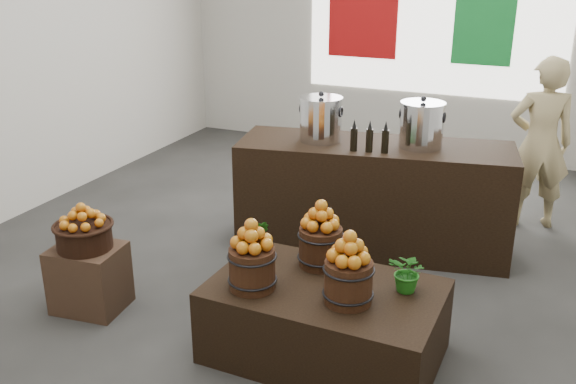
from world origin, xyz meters
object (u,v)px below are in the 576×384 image
at_px(crate, 89,278).
at_px(stock_pot_center, 422,126).
at_px(wicker_basket, 84,236).
at_px(counter, 373,196).
at_px(display_table, 324,321).
at_px(stock_pot_left, 321,120).
at_px(shopper, 540,144).

bearing_deg(crate, stock_pot_center, 44.34).
bearing_deg(crate, wicker_basket, 0.00).
height_order(counter, stock_pot_center, stock_pot_center).
bearing_deg(display_table, stock_pot_left, 113.51).
relative_size(wicker_basket, stock_pot_center, 1.09).
distance_m(display_table, counter, 1.76).
bearing_deg(stock_pot_center, crate, -135.66).
height_order(crate, counter, counter).
bearing_deg(counter, wicker_basket, -141.20).
relative_size(display_table, counter, 0.62).
xyz_separation_m(wicker_basket, counter, (1.61, 1.86, -0.10)).
distance_m(wicker_basket, display_table, 1.83).
bearing_deg(crate, stock_pot_left, 57.37).
height_order(wicker_basket, display_table, wicker_basket).
bearing_deg(counter, display_table, -94.01).
bearing_deg(counter, stock_pot_left, 180.00).
distance_m(counter, stock_pot_center, 0.76).
distance_m(stock_pot_left, stock_pot_center, 0.85).
xyz_separation_m(crate, counter, (1.61, 1.86, 0.23)).
xyz_separation_m(counter, stock_pot_center, (0.37, 0.07, 0.66)).
height_order(crate, shopper, shopper).
distance_m(stock_pot_center, shopper, 1.41).
xyz_separation_m(crate, stock_pot_center, (1.97, 1.93, 0.89)).
distance_m(display_table, stock_pot_center, 2.01).
bearing_deg(shopper, stock_pot_center, 31.69).
height_order(display_table, shopper, shopper).
bearing_deg(shopper, stock_pot_left, 17.32).
relative_size(crate, wicker_basket, 1.25).
height_order(stock_pot_center, shopper, shopper).
xyz_separation_m(wicker_basket, stock_pot_left, (1.14, 1.77, 0.56)).
bearing_deg(wicker_basket, counter, 49.19).
xyz_separation_m(stock_pot_left, shopper, (1.75, 1.18, -0.32)).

